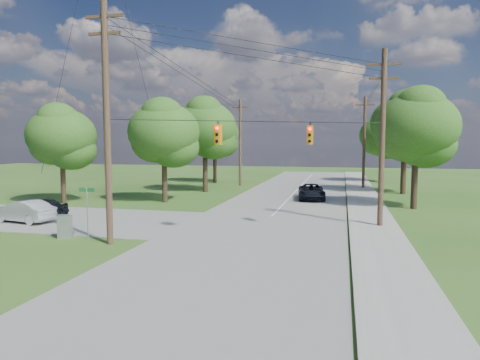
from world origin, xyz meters
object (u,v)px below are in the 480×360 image
(pole_north_e, at_px, (364,142))
(car_cross_silver, at_px, (24,211))
(pole_north_w, at_px, (240,142))
(control_cabinet, at_px, (65,227))
(car_cross_dark, at_px, (37,207))
(car_main_north, at_px, (311,192))
(pole_ne, at_px, (382,136))
(pole_sw, at_px, (107,119))

(pole_north_e, bearing_deg, car_cross_silver, -130.32)
(pole_north_w, xyz_separation_m, control_cabinet, (-2.61, -29.00, -4.51))
(pole_north_w, bearing_deg, pole_north_e, 0.00)
(control_cabinet, bearing_deg, car_cross_dark, 115.60)
(pole_north_e, bearing_deg, car_cross_dark, -132.63)
(car_cross_silver, height_order, car_main_north, car_cross_silver)
(control_cabinet, bearing_deg, car_main_north, 34.12)
(pole_ne, distance_m, pole_north_w, 26.03)
(pole_sw, relative_size, pole_ne, 1.14)
(car_cross_dark, bearing_deg, pole_north_e, 130.00)
(pole_ne, relative_size, car_cross_dark, 2.64)
(pole_sw, height_order, car_main_north, pole_sw)
(pole_north_w, height_order, car_main_north, pole_north_w)
(pole_north_e, xyz_separation_m, car_cross_silver, (-21.84, -25.74, -4.40))
(pole_north_w, bearing_deg, control_cabinet, -95.14)
(pole_north_w, relative_size, car_cross_silver, 2.36)
(pole_north_e, height_order, car_main_north, pole_north_e)
(car_cross_silver, bearing_deg, pole_ne, 109.12)
(control_cabinet, bearing_deg, pole_ne, -0.72)
(pole_north_e, bearing_deg, car_main_north, -114.89)
(control_cabinet, bearing_deg, pole_north_e, 36.65)
(control_cabinet, bearing_deg, car_cross_silver, 124.84)
(pole_sw, relative_size, control_cabinet, 9.60)
(pole_sw, bearing_deg, car_cross_silver, 155.15)
(car_cross_dark, bearing_deg, pole_north_w, 153.65)
(pole_sw, distance_m, pole_north_w, 29.62)
(pole_north_e, relative_size, car_main_north, 2.05)
(pole_sw, bearing_deg, control_cabinet, 168.71)
(pole_ne, xyz_separation_m, pole_north_e, (-0.00, 22.00, -0.34))
(pole_north_w, xyz_separation_m, car_cross_silver, (-7.94, -25.74, -4.40))
(car_cross_dark, height_order, control_cabinet, car_cross_dark)
(car_cross_dark, bearing_deg, pole_ne, 88.06)
(car_main_north, relative_size, control_cabinet, 3.90)
(pole_ne, bearing_deg, car_cross_silver, -170.29)
(pole_north_w, distance_m, car_main_north, 14.55)
(pole_north_e, xyz_separation_m, car_cross_dark, (-22.19, -24.11, -4.42))
(pole_ne, bearing_deg, control_cabinet, -157.02)
(pole_ne, height_order, pole_north_w, pole_ne)
(pole_north_e, height_order, pole_north_w, same)
(pole_north_e, relative_size, control_cabinet, 8.00)
(pole_sw, distance_m, control_cabinet, 6.39)
(pole_north_w, xyz_separation_m, car_cross_dark, (-8.29, -24.11, -4.42))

